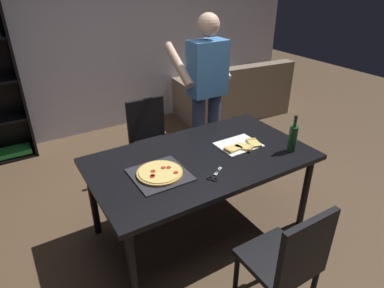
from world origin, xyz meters
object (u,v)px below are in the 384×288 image
object	(u,v)px
chair_far_side	(151,136)
person_serving_pizza	(206,90)
pepperoni_pizza_on_tray	(160,173)
dining_table	(201,164)
couch	(233,97)
wine_bottle	(293,138)
kitchen_scissors	(214,176)
chair_near_camera	(289,259)

from	to	relation	value
chair_far_side	person_serving_pizza	size ratio (longest dim) A/B	0.51
person_serving_pizza	pepperoni_pizza_on_tray	bearing A→B (deg)	-138.86
dining_table	couch	distance (m)	2.77
wine_bottle	kitchen_scissors	bearing A→B (deg)	179.31
dining_table	chair_near_camera	size ratio (longest dim) A/B	1.99
pepperoni_pizza_on_tray	kitchen_scissors	size ratio (longest dim) A/B	2.12
wine_bottle	kitchen_scissors	distance (m)	0.78
couch	pepperoni_pizza_on_tray	bearing A→B (deg)	-138.33
chair_near_camera	wine_bottle	world-z (taller)	wine_bottle
couch	pepperoni_pizza_on_tray	world-z (taller)	couch
dining_table	chair_near_camera	xyz separation A→B (m)	(-0.00, -1.00, -0.17)
couch	chair_near_camera	bearing A→B (deg)	-122.38
person_serving_pizza	wine_bottle	world-z (taller)	person_serving_pizza
chair_near_camera	person_serving_pizza	distance (m)	1.93
chair_far_side	pepperoni_pizza_on_tray	world-z (taller)	chair_far_side
couch	person_serving_pizza	world-z (taller)	person_serving_pizza
person_serving_pizza	dining_table	bearing A→B (deg)	-125.52
person_serving_pizza	pepperoni_pizza_on_tray	size ratio (longest dim) A/B	4.36
couch	person_serving_pizza	size ratio (longest dim) A/B	1.01
dining_table	chair_far_side	xyz separation A→B (m)	(0.00, 1.00, -0.17)
couch	wine_bottle	bearing A→B (deg)	-117.58
pepperoni_pizza_on_tray	kitchen_scissors	xyz separation A→B (m)	(0.33, -0.23, -0.01)
chair_far_side	couch	size ratio (longest dim) A/B	0.51
pepperoni_pizza_on_tray	wine_bottle	xyz separation A→B (m)	(1.11, -0.24, 0.10)
chair_near_camera	kitchen_scissors	distance (m)	0.75
chair_far_side	kitchen_scissors	size ratio (longest dim) A/B	4.75
chair_far_side	dining_table	bearing A→B (deg)	-90.00
chair_near_camera	pepperoni_pizza_on_tray	size ratio (longest dim) A/B	2.24
dining_table	kitchen_scissors	world-z (taller)	kitchen_scissors
dining_table	kitchen_scissors	xyz separation A→B (m)	(-0.08, -0.29, 0.07)
wine_bottle	dining_table	bearing A→B (deg)	156.50
person_serving_pizza	chair_far_side	bearing A→B (deg)	158.44
wine_bottle	kitchen_scissors	size ratio (longest dim) A/B	1.67
chair_far_side	pepperoni_pizza_on_tray	xyz separation A→B (m)	(-0.41, -1.07, 0.25)
kitchen_scissors	pepperoni_pizza_on_tray	bearing A→B (deg)	145.66
couch	kitchen_scissors	bearing A→B (deg)	-130.85
chair_near_camera	person_serving_pizza	bearing A→B (deg)	72.63
chair_near_camera	wine_bottle	size ratio (longest dim) A/B	2.85
chair_far_side	wine_bottle	bearing A→B (deg)	-61.84
chair_near_camera	pepperoni_pizza_on_tray	distance (m)	1.05
chair_near_camera	chair_far_side	xyz separation A→B (m)	(0.00, 2.00, 0.00)
chair_near_camera	dining_table	bearing A→B (deg)	90.00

